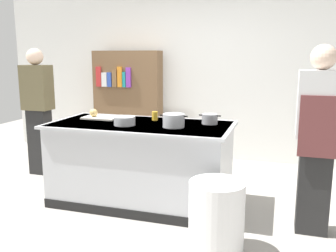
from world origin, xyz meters
TOP-DOWN VIEW (x-y plane):
  - ground_plane at (0.00, 0.00)m, footprint 10.00×10.00m
  - back_wall at (0.00, 2.10)m, footprint 6.40×0.12m
  - counter_island at (0.00, -0.00)m, footprint 1.98×0.98m
  - cutting_board at (-0.56, 0.18)m, footprint 0.40×0.28m
  - onion at (-0.64, 0.14)m, footprint 0.09×0.09m
  - stock_pot at (0.40, -0.09)m, footprint 0.29×0.22m
  - sauce_pan at (0.72, 0.20)m, footprint 0.24×0.17m
  - mixing_bowl at (-0.12, -0.14)m, footprint 0.23×0.23m
  - juice_cup at (0.08, 0.24)m, footprint 0.07×0.07m
  - trash_bin at (0.98, -0.80)m, footprint 0.46×0.46m
  - person_chef at (1.77, -0.19)m, footprint 0.38×0.25m
  - person_guest at (-1.72, 0.56)m, footprint 0.38×0.24m
  - bookshelf at (-0.93, 1.80)m, footprint 1.10×0.31m

SIDE VIEW (x-z plane):
  - ground_plane at x=0.00m, z-range 0.00..0.00m
  - trash_bin at x=0.98m, z-range 0.00..0.61m
  - counter_island at x=0.00m, z-range 0.02..0.92m
  - bookshelf at x=-0.93m, z-range 0.00..1.70m
  - cutting_board at x=-0.56m, z-range 0.90..0.92m
  - person_guest at x=-1.72m, z-range 0.05..1.77m
  - person_chef at x=1.77m, z-range 0.05..1.77m
  - mixing_bowl at x=-0.12m, z-range 0.90..0.99m
  - juice_cup at x=0.08m, z-range 0.90..1.00m
  - sauce_pan at x=0.72m, z-range 0.90..1.01m
  - onion at x=-0.64m, z-range 0.92..1.01m
  - stock_pot at x=0.40m, z-range 0.90..1.04m
  - back_wall at x=0.00m, z-range 0.00..3.00m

